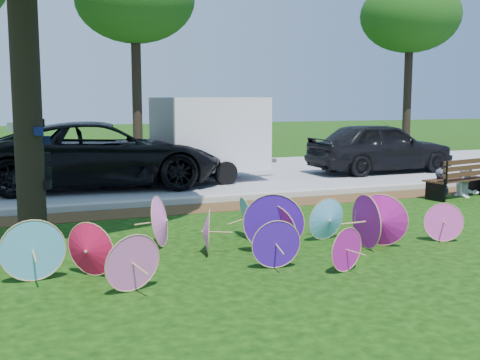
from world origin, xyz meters
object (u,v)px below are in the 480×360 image
Objects in this scene: parasol_pile at (257,230)px; person_left at (442,170)px; dark_pickup at (380,147)px; black_van at (103,155)px; park_bench at (456,178)px; cargo_trailer at (211,134)px; person_right at (467,167)px.

person_left is (5.71, 3.06, 0.25)m from parasol_pile.
dark_pickup is (7.13, 7.50, 0.38)m from parasol_pile.
dark_pickup is at bearing -84.33° from black_van.
dark_pickup reaches higher than parasol_pile.
person_left is at bearing 159.29° from park_bench.
person_left is at bearing -56.45° from cargo_trailer.
black_van is 2.14× the size of cargo_trailer.
black_van is 3.51× the size of park_bench.
park_bench is at bearing 165.72° from dark_pickup.
dark_pickup is at bearing 57.83° from person_left.
cargo_trailer is at bearing 88.14° from dark_pickup.
cargo_trailer is (-5.26, 0.09, 0.51)m from dark_pickup.
dark_pickup is 4.65m from person_left.
person_right is at bearing -4.45° from park_bench.
parasol_pile reaches higher than park_bench.
black_van is at bearing 89.84° from dark_pickup.
cargo_trailer is 6.44m from person_right.
park_bench is 1.26× the size of person_right.
person_left is (6.72, -4.33, -0.19)m from black_van.
person_left reaches higher than park_bench.
person_right is (7.42, -4.33, -0.15)m from black_van.
parasol_pile is at bearing -166.23° from person_left.
cargo_trailer is at bearing 115.93° from person_left.
person_left is 0.70m from person_right.
parasol_pile is 5.34× the size of person_left.
cargo_trailer is at bearing 119.96° from park_bench.
black_van reaches higher than person_left.
cargo_trailer reaches higher than park_bench.
dark_pickup is 3.34× the size of person_right.
parasol_pile is 10.35m from dark_pickup.
cargo_trailer reaches higher than parasol_pile.
dark_pickup is (8.13, 0.10, -0.06)m from black_van.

